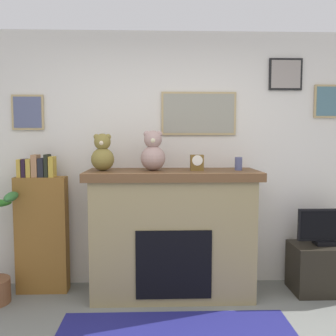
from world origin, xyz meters
TOP-DOWN VIEW (x-y plane):
  - back_wall at (0.00, 2.00)m, footprint 5.20×0.15m
  - fireplace at (0.06, 1.65)m, footprint 1.64×0.64m
  - bookshelf at (-1.23, 1.74)m, footprint 0.49×0.16m
  - tv_stand at (1.56, 1.64)m, footprint 0.63×0.40m
  - television at (1.56, 1.64)m, footprint 0.54×0.14m
  - candle_jar at (0.69, 1.63)m, footprint 0.07×0.07m
  - mantel_clock at (0.29, 1.63)m, footprint 0.12×0.09m
  - teddy_bear_cream at (-0.60, 1.63)m, footprint 0.22×0.22m
  - teddy_bear_tan at (-0.13, 1.63)m, footprint 0.24×0.24m

SIDE VIEW (x-z plane):
  - tv_stand at x=1.56m, z-range 0.00..0.48m
  - fireplace at x=0.06m, z-range 0.01..1.22m
  - bookshelf at x=-1.23m, z-range -0.05..1.31m
  - television at x=1.56m, z-range 0.47..0.83m
  - candle_jar at x=0.69m, z-range 1.22..1.34m
  - mantel_clock at x=0.29m, z-range 1.22..1.37m
  - back_wall at x=0.00m, z-range 0.01..2.61m
  - teddy_bear_cream at x=-0.60m, z-range 1.20..1.55m
  - teddy_bear_tan at x=-0.13m, z-range 1.20..1.58m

